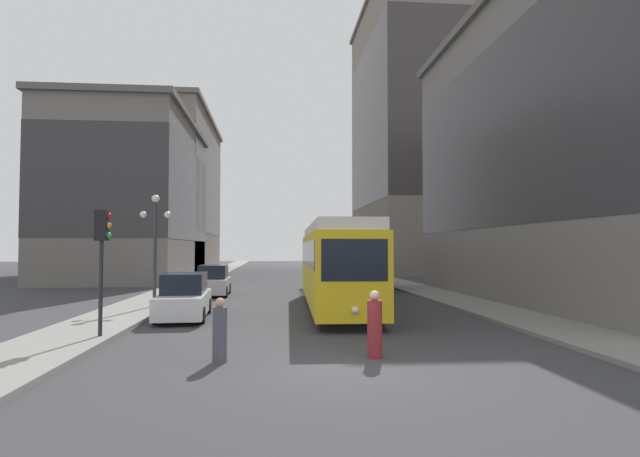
{
  "coord_description": "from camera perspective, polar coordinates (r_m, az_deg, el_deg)",
  "views": [
    {
      "loc": [
        -1.72,
        -11.77,
        2.83
      ],
      "look_at": [
        0.35,
        10.46,
        3.71
      ],
      "focal_mm": 28.35,
      "sensor_mm": 36.0,
      "label": 1
    }
  ],
  "objects": [
    {
      "name": "ground_plane",
      "position": [
        12.23,
        3.03,
        -15.62
      ],
      "size": [
        200.0,
        200.0,
        0.0
      ],
      "primitive_type": "plane",
      "color": "#38383A"
    },
    {
      "name": "sidewalk_left",
      "position": [
        52.23,
        -12.26,
        -5.22
      ],
      "size": [
        2.81,
        120.0,
        0.15
      ],
      "primitive_type": "cube",
      "color": "gray",
      "rests_on": "ground"
    },
    {
      "name": "sidewalk_right",
      "position": [
        52.75,
        5.32,
        -5.23
      ],
      "size": [
        2.81,
        120.0,
        0.15
      ],
      "primitive_type": "cube",
      "color": "gray",
      "rests_on": "ground"
    },
    {
      "name": "streetcar",
      "position": [
        23.62,
        1.7,
        -4.02
      ],
      "size": [
        3.02,
        14.16,
        3.89
      ],
      "rotation": [
        0.0,
        0.0,
        -0.03
      ],
      "color": "black",
      "rests_on": "ground"
    },
    {
      "name": "transit_bus",
      "position": [
        37.83,
        4.03,
        -3.58
      ],
      "size": [
        2.66,
        12.63,
        3.45
      ],
      "rotation": [
        0.0,
        0.0,
        -0.01
      ],
      "color": "black",
      "rests_on": "ground"
    },
    {
      "name": "parked_car_left_near",
      "position": [
        31.07,
        -11.96,
        -5.87
      ],
      "size": [
        1.93,
        4.27,
        1.82
      ],
      "rotation": [
        0.0,
        0.0,
        0.01
      ],
      "color": "black",
      "rests_on": "ground"
    },
    {
      "name": "parked_car_left_mid",
      "position": [
        21.33,
        -15.05,
        -7.51
      ],
      "size": [
        2.06,
        5.0,
        1.82
      ],
      "rotation": [
        0.0,
        0.0,
        0.05
      ],
      "color": "black",
      "rests_on": "ground"
    },
    {
      "name": "pedestrian_crossing_near",
      "position": [
        13.38,
        6.2,
        -10.94
      ],
      "size": [
        0.39,
        0.39,
        1.73
      ],
      "rotation": [
        0.0,
        0.0,
        4.54
      ],
      "color": "maroon",
      "rests_on": "ground"
    },
    {
      "name": "pedestrian_crossing_far",
      "position": [
        13.06,
        -11.25,
        -11.41
      ],
      "size": [
        0.36,
        0.36,
        1.6
      ],
      "rotation": [
        0.0,
        0.0,
        1.48
      ],
      "color": "#4C4C56",
      "rests_on": "ground"
    },
    {
      "name": "traffic_light_near_left",
      "position": [
        16.94,
        -23.37,
        -1.07
      ],
      "size": [
        0.47,
        0.36,
        3.86
      ],
      "color": "#232328",
      "rests_on": "sidewalk_left"
    },
    {
      "name": "lamp_post_left_near",
      "position": [
        24.68,
        -18.11,
        -0.42
      ],
      "size": [
        1.41,
        0.36,
        5.17
      ],
      "color": "#333338",
      "rests_on": "sidewalk_left"
    },
    {
      "name": "building_left_corner",
      "position": [
        64.26,
        -18.31,
        3.95
      ],
      "size": [
        14.12,
        23.91,
        18.78
      ],
      "color": "slate",
      "rests_on": "ground"
    },
    {
      "name": "building_left_midblock",
      "position": [
        49.8,
        -20.31,
        3.36
      ],
      "size": [
        10.99,
        20.77,
        14.78
      ],
      "color": "slate",
      "rests_on": "ground"
    },
    {
      "name": "building_right_corner",
      "position": [
        62.89,
        10.22,
        10.59
      ],
      "size": [
        11.39,
        22.88,
        32.49
      ],
      "color": "slate",
      "rests_on": "ground"
    },
    {
      "name": "building_right_midblock",
      "position": [
        30.89,
        29.12,
        8.2
      ],
      "size": [
        12.9,
        23.68,
        16.15
      ],
      "color": "slate",
      "rests_on": "ground"
    }
  ]
}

